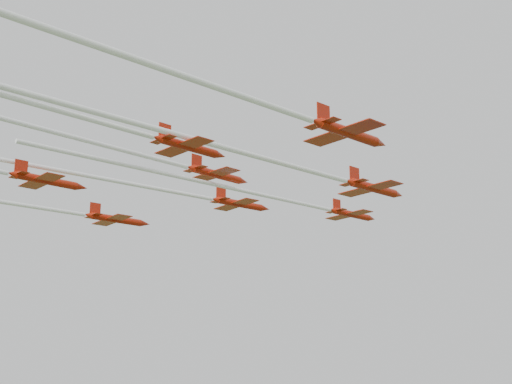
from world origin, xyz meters
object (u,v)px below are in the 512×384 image
at_px(jet_row2_right, 283,164).
at_px(jet_row3_left, 43,208).
at_px(jet_row2_left, 164,190).
at_px(jet_row4_right, 104,123).
at_px(jet_row3_mid, 167,162).
at_px(jet_row3_right, 285,111).
at_px(jet_lead, 277,198).

distance_m(jet_row2_right, jet_row3_left, 42.21).
height_order(jet_row2_left, jet_row4_right, jet_row2_left).
xyz_separation_m(jet_row3_mid, jet_row3_right, (22.72, -15.01, -1.97)).
relative_size(jet_row3_left, jet_row3_mid, 1.19).
bearing_deg(jet_row3_mid, jet_row3_right, -11.62).
bearing_deg(jet_row2_right, jet_row3_left, -163.26).
xyz_separation_m(jet_row3_left, jet_row3_right, (48.11, -20.93, 0.44)).
bearing_deg(jet_row3_left, jet_row2_right, 19.77).
bearing_deg(jet_row3_mid, jet_row4_right, -53.67).
bearing_deg(jet_row4_right, jet_row2_left, 133.69).
height_order(jet_row3_left, jet_row3_right, jet_row3_right).
bearing_deg(jet_lead, jet_row2_left, -126.10).
bearing_deg(jet_row2_right, jet_row3_right, -43.07).
bearing_deg(jet_row2_left, jet_row2_right, 4.80).
bearing_deg(jet_row2_left, jet_row3_right, -12.50).
distance_m(jet_row3_left, jet_row3_right, 52.47).
height_order(jet_lead, jet_row2_right, jet_lead).
relative_size(jet_lead, jet_row3_right, 1.28).
distance_m(jet_row2_left, jet_row3_right, 38.64).
relative_size(jet_row3_mid, jet_row4_right, 0.92).
xyz_separation_m(jet_row2_left, jet_row4_right, (12.10, -31.60, -2.27)).
bearing_deg(jet_row2_right, jet_row2_left, -178.89).
distance_m(jet_row2_right, jet_row3_mid, 16.60).
bearing_deg(jet_row3_mid, jet_lead, 87.52).
bearing_deg(jet_row3_mid, jet_row2_right, 22.60).
distance_m(jet_row2_left, jet_row3_left, 19.39).
bearing_deg(jet_row3_right, jet_row4_right, -135.59).
bearing_deg(jet_row3_left, jet_row3_right, 4.01).
height_order(jet_row3_left, jet_row4_right, jet_row3_left).
relative_size(jet_row2_right, jet_row4_right, 1.39).
height_order(jet_row2_right, jet_row3_mid, jet_row3_mid).
bearing_deg(jet_row4_right, jet_row2_right, 86.04).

